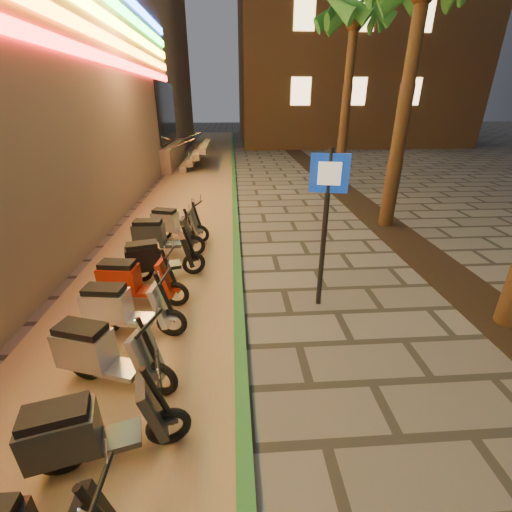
{
  "coord_description": "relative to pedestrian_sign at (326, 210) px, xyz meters",
  "views": [
    {
      "loc": [
        -0.94,
        -2.49,
        3.42
      ],
      "look_at": [
        -0.61,
        2.36,
        1.2
      ],
      "focal_mm": 24.0,
      "sensor_mm": 36.0,
      "label": 1
    }
  ],
  "objects": [
    {
      "name": "scooter_7",
      "position": [
        -3.34,
        0.19,
        -1.31
      ],
      "size": [
        1.59,
        0.63,
        1.12
      ],
      "rotation": [
        0.0,
        0.0,
        -0.13
      ],
      "color": "black",
      "rests_on": "ground"
    },
    {
      "name": "pedestrian_sign",
      "position": [
        0.0,
        0.0,
        0.0
      ],
      "size": [
        0.6,
        0.16,
        2.77
      ],
      "rotation": [
        0.0,
        0.0,
        -0.22
      ],
      "color": "black",
      "rests_on": "ground"
    },
    {
      "name": "parking_strip",
      "position": [
        -3.17,
        7.19,
        -1.79
      ],
      "size": [
        3.4,
        60.0,
        0.01
      ],
      "primitive_type": "cube",
      "color": "#8C7251",
      "rests_on": "ground"
    },
    {
      "name": "scooter_10",
      "position": [
        -3.1,
        3.37,
        -1.32
      ],
      "size": [
        1.53,
        0.81,
        1.09
      ],
      "rotation": [
        0.0,
        0.0,
        -0.3
      ],
      "color": "black",
      "rests_on": "ground"
    },
    {
      "name": "scooter_4",
      "position": [
        -2.98,
        -2.87,
        -1.32
      ],
      "size": [
        1.55,
        0.77,
        1.1
      ],
      "rotation": [
        0.0,
        0.0,
        0.26
      ],
      "color": "black",
      "rests_on": "ground"
    },
    {
      "name": "planting_strip",
      "position": [
        3.03,
        2.19,
        -1.78
      ],
      "size": [
        1.2,
        40.0,
        0.02
      ],
      "primitive_type": "cube",
      "color": "black",
      "rests_on": "ground"
    },
    {
      "name": "ground",
      "position": [
        -0.57,
        -2.81,
        -1.79
      ],
      "size": [
        120.0,
        120.0,
        0.0
      ],
      "primitive_type": "plane",
      "color": "#474442",
      "rests_on": "ground"
    },
    {
      "name": "scooter_5",
      "position": [
        -3.22,
        -1.75,
        -1.3
      ],
      "size": [
        1.6,
        0.86,
        1.14
      ],
      "rotation": [
        0.0,
        0.0,
        -0.31
      ],
      "color": "black",
      "rests_on": "ground"
    },
    {
      "name": "green_curb",
      "position": [
        -1.47,
        7.19,
        -1.74
      ],
      "size": [
        0.18,
        60.0,
        0.1
      ],
      "primitive_type": "cube",
      "color": "#24602C",
      "rests_on": "ground"
    },
    {
      "name": "palm_d",
      "position": [
        3.03,
        9.19,
        4.15
      ],
      "size": [
        2.97,
        3.02,
        7.16
      ],
      "color": "#472D19",
      "rests_on": "ground"
    },
    {
      "name": "scooter_8",
      "position": [
        -3.12,
        1.14,
        -1.31
      ],
      "size": [
        1.58,
        0.79,
        1.12
      ],
      "rotation": [
        0.0,
        0.0,
        0.27
      ],
      "color": "black",
      "rests_on": "ground"
    },
    {
      "name": "scooter_6",
      "position": [
        -3.27,
        -0.69,
        -1.31
      ],
      "size": [
        1.59,
        0.63,
        1.11
      ],
      "rotation": [
        0.0,
        0.0,
        -0.13
      ],
      "color": "black",
      "rests_on": "ground"
    },
    {
      "name": "scooter_9",
      "position": [
        -3.26,
        2.35,
        -1.28
      ],
      "size": [
        1.66,
        0.58,
        1.17
      ],
      "rotation": [
        0.0,
        0.0,
        -0.04
      ],
      "color": "black",
      "rests_on": "ground"
    }
  ]
}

